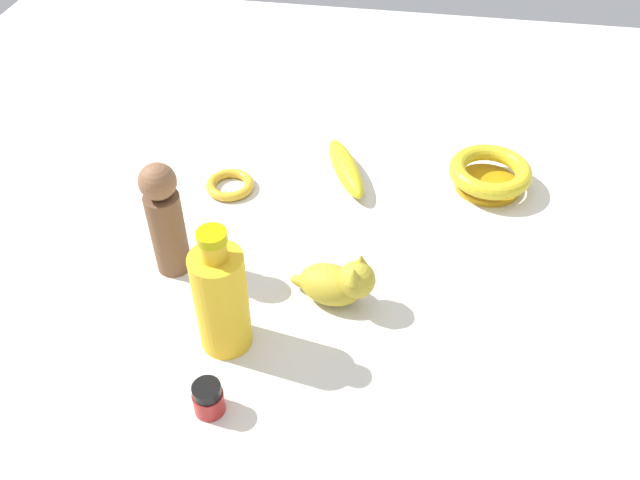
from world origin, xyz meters
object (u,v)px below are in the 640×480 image
(bangle, at_px, (230,185))
(nail_polish_jar, at_px, (208,398))
(bowl, at_px, (490,174))
(person_figure_adult, at_px, (165,219))
(cat_figurine, at_px, (338,282))
(bottle_tall, at_px, (221,298))
(banana, at_px, (346,168))

(bangle, bearing_deg, nail_polish_jar, -77.92)
(bangle, distance_m, bowl, 0.47)
(nail_polish_jar, height_order, bowl, bowl)
(person_figure_adult, relative_size, bowl, 1.33)
(cat_figurine, height_order, nail_polish_jar, cat_figurine)
(person_figure_adult, xyz_separation_m, bangle, (0.03, 0.21, -0.09))
(cat_figurine, xyz_separation_m, nail_polish_jar, (-0.14, -0.22, -0.02))
(cat_figurine, bearing_deg, bottle_tall, -144.96)
(person_figure_adult, distance_m, bangle, 0.23)
(person_figure_adult, distance_m, banana, 0.37)
(nail_polish_jar, bearing_deg, bowl, 55.81)
(bowl, bearing_deg, banana, -177.23)
(cat_figurine, relative_size, bangle, 1.53)
(cat_figurine, distance_m, bangle, 0.34)
(nail_polish_jar, relative_size, banana, 0.28)
(person_figure_adult, relative_size, cat_figurine, 1.48)
(nail_polish_jar, relative_size, bowl, 0.33)
(bottle_tall, bearing_deg, cat_figurine, 35.04)
(cat_figurine, height_order, bottle_tall, bottle_tall)
(banana, height_order, bowl, bowl)
(cat_figurine, height_order, bangle, cat_figurine)
(cat_figurine, height_order, bowl, cat_figurine)
(bangle, bearing_deg, person_figure_adult, -99.33)
(nail_polish_jar, xyz_separation_m, bottle_tall, (-0.01, 0.11, 0.06))
(person_figure_adult, distance_m, cat_figurine, 0.28)
(bangle, distance_m, bottle_tall, 0.36)
(person_figure_adult, bearing_deg, banana, 49.65)
(nail_polish_jar, bearing_deg, cat_figurine, 57.79)
(bangle, distance_m, banana, 0.21)
(nail_polish_jar, distance_m, banana, 0.54)
(cat_figurine, relative_size, bottle_tall, 0.64)
(cat_figurine, distance_m, bowl, 0.39)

